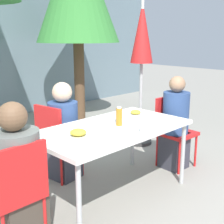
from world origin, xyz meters
TOP-DOWN VIEW (x-y plane):
  - ground_plane at (0.00, 0.00)m, footprint 24.00×24.00m
  - dining_table at (0.00, 0.00)m, footprint 1.58×0.86m
  - chair_left at (-1.09, -0.09)m, footprint 0.40×0.40m
  - person_left at (-1.04, -0.01)m, footprint 0.38×0.38m
  - chair_right at (1.10, 0.03)m, footprint 0.42×0.42m
  - person_right at (1.04, -0.05)m, footprint 0.32×0.32m
  - chair_far at (-0.18, 0.72)m, footprint 0.45×0.45m
  - person_far at (-0.10, 0.68)m, footprint 0.34×0.34m
  - closed_umbrella at (1.43, 0.83)m, footprint 0.36×0.36m
  - plate_0 at (0.51, 0.13)m, footprint 0.21×0.21m
  - plate_1 at (-0.44, -0.01)m, footprint 0.26×0.26m
  - bottle at (0.08, -0.02)m, footprint 0.06×0.06m
  - drinking_cup at (0.07, -0.35)m, footprint 0.08×0.08m
  - salad_bowl at (0.23, 0.17)m, footprint 0.15×0.15m

SIDE VIEW (x-z plane):
  - ground_plane at x=0.00m, z-range 0.00..0.00m
  - chair_left at x=-1.09m, z-range 0.08..0.95m
  - chair_right at x=1.10m, z-range 0.08..0.95m
  - chair_far at x=-0.18m, z-range 0.08..0.95m
  - person_far at x=-0.10m, z-range -0.03..1.09m
  - person_left at x=-1.04m, z-range -0.04..1.11m
  - person_right at x=1.04m, z-range -0.03..1.12m
  - dining_table at x=0.00m, z-range 0.32..1.06m
  - plate_0 at x=0.51m, z-range 0.73..0.79m
  - plate_1 at x=-0.44m, z-range 0.73..0.80m
  - salad_bowl at x=0.23m, z-range 0.74..0.80m
  - drinking_cup at x=0.07m, z-range 0.74..0.85m
  - bottle at x=0.08m, z-range 0.74..0.93m
  - closed_umbrella at x=1.43m, z-range 0.48..2.57m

